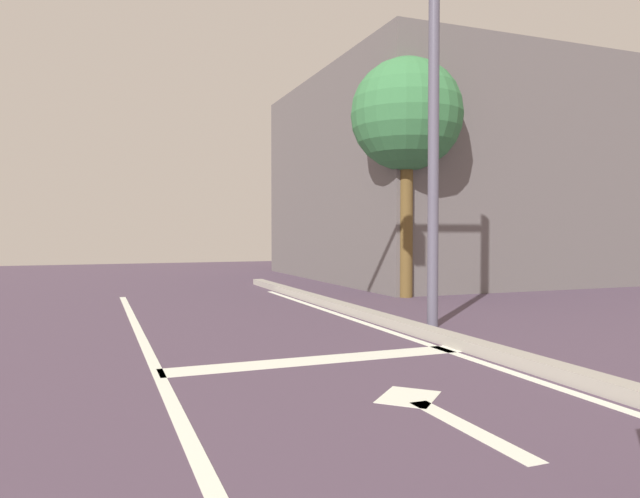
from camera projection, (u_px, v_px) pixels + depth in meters
name	position (u px, v px, depth m)	size (l,w,h in m)	color
lane_line_center	(210.00, 484.00, 3.23)	(0.12, 20.00, 0.01)	silver
stop_bar	(320.00, 360.00, 6.38)	(3.43, 0.40, 0.01)	silver
lane_arrow_stem	(469.00, 428.00, 4.15)	(0.16, 1.40, 0.01)	silver
lane_arrow_head	(408.00, 397.00, 4.95)	(0.56, 0.44, 0.01)	silver
traffic_signal_mast	(389.00, 66.00, 8.27)	(3.70, 0.34, 5.55)	#555162
roadside_tree	(407.00, 116.00, 12.43)	(2.38, 2.38, 5.08)	brown
building_block	(469.00, 183.00, 18.57)	(10.29, 9.29, 5.94)	#605A59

